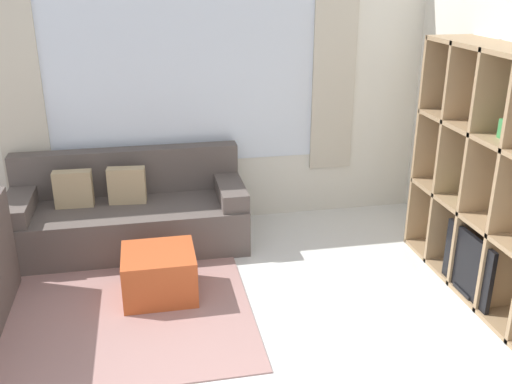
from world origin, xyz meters
TOP-DOWN VIEW (x-y plane):
  - wall_back at (0.00, 3.31)m, footprint 6.05×0.11m
  - area_rug at (-1.06, 1.88)m, footprint 2.76×2.31m
  - shelving_unit at (2.24, 1.33)m, footprint 0.43×2.08m
  - couch_main at (-0.59, 2.84)m, footprint 2.14×0.87m
  - ottoman at (-0.36, 1.84)m, footprint 0.57×0.53m

SIDE VIEW (x-z plane):
  - area_rug at x=-1.06m, z-range 0.00..0.01m
  - ottoman at x=-0.36m, z-range 0.00..0.39m
  - couch_main at x=-0.59m, z-range -0.12..0.74m
  - shelving_unit at x=2.24m, z-range -0.02..1.92m
  - wall_back at x=0.00m, z-range 0.01..2.71m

